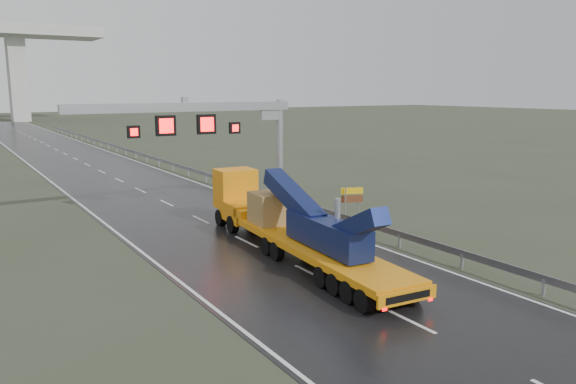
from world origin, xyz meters
TOP-DOWN VIEW (x-y plane):
  - ground at (0.00, 0.00)m, footprint 400.00×400.00m
  - road at (0.00, 40.00)m, footprint 11.00×200.00m
  - guardrail at (6.10, 30.00)m, footprint 0.20×140.00m
  - sign_gantry at (2.10, 17.99)m, footprint 14.90×1.20m
  - heavy_haul_truck at (0.98, 8.12)m, footprint 3.77×16.97m
  - exit_sign_pair at (7.10, 10.16)m, footprint 1.24×0.56m
  - striped_barrier at (7.92, 17.94)m, footprint 0.63×0.41m

SIDE VIEW (x-z plane):
  - ground at x=0.00m, z-range 0.00..0.00m
  - road at x=0.00m, z-range 0.00..0.02m
  - striped_barrier at x=7.92m, z-range 0.00..0.98m
  - guardrail at x=6.10m, z-range 0.00..1.40m
  - heavy_haul_truck at x=0.98m, z-range -0.44..3.51m
  - exit_sign_pair at x=7.10m, z-range 0.45..2.72m
  - sign_gantry at x=2.10m, z-range 1.90..9.33m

